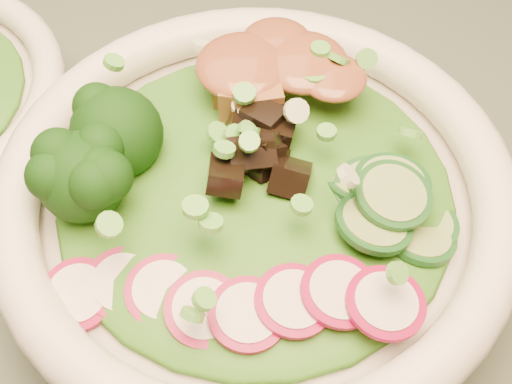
{
  "coord_description": "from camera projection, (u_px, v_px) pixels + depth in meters",
  "views": [
    {
      "loc": [
        -0.03,
        -0.2,
        1.15
      ],
      "look_at": [
        -0.05,
        0.04,
        0.82
      ],
      "focal_mm": 50.0,
      "sensor_mm": 36.0,
      "label": 1
    }
  ],
  "objects": [
    {
      "name": "salad_bowl",
      "position": [
        256.0,
        213.0,
        0.43
      ],
      "size": [
        0.31,
        0.31,
        0.08
      ],
      "rotation": [
        0.0,
        0.0,
        0.34
      ],
      "color": "white",
      "rests_on": "dining_table"
    },
    {
      "name": "lettuce_bed",
      "position": [
        256.0,
        191.0,
        0.42
      ],
      "size": [
        0.23,
        0.23,
        0.03
      ],
      "primitive_type": "ellipsoid",
      "color": "#215812",
      "rests_on": "salad_bowl"
    },
    {
      "name": "broccoli_florets",
      "position": [
        130.0,
        166.0,
        0.4
      ],
      "size": [
        0.11,
        0.11,
        0.05
      ],
      "primitive_type": null,
      "rotation": [
        0.0,
        0.0,
        0.34
      ],
      "color": "black",
      "rests_on": "salad_bowl"
    },
    {
      "name": "radish_slices",
      "position": [
        249.0,
        304.0,
        0.37
      ],
      "size": [
        0.13,
        0.08,
        0.02
      ],
      "primitive_type": null,
      "rotation": [
        0.0,
        0.0,
        0.34
      ],
      "color": "maroon",
      "rests_on": "salad_bowl"
    },
    {
      "name": "cucumber_slices",
      "position": [
        388.0,
        187.0,
        0.4
      ],
      "size": [
        0.1,
        0.1,
        0.04
      ],
      "primitive_type": null,
      "rotation": [
        0.0,
        0.0,
        0.34
      ],
      "color": "#97BC68",
      "rests_on": "salad_bowl"
    },
    {
      "name": "mushroom_heap",
      "position": [
        258.0,
        154.0,
        0.41
      ],
      "size": [
        0.1,
        0.1,
        0.05
      ],
      "primitive_type": null,
      "rotation": [
        0.0,
        0.0,
        0.34
      ],
      "color": "black",
      "rests_on": "salad_bowl"
    },
    {
      "name": "tofu_cubes",
      "position": [
        269.0,
        85.0,
        0.45
      ],
      "size": [
        0.12,
        0.1,
        0.04
      ],
      "primitive_type": null,
      "rotation": [
        0.0,
        0.0,
        0.34
      ],
      "color": "brown",
      "rests_on": "salad_bowl"
    },
    {
      "name": "peanut_sauce",
      "position": [
        270.0,
        68.0,
        0.43
      ],
      "size": [
        0.08,
        0.06,
        0.02
      ],
      "primitive_type": "ellipsoid",
      "color": "brown",
      "rests_on": "tofu_cubes"
    },
    {
      "name": "scallion_garnish",
      "position": [
        256.0,
        161.0,
        0.39
      ],
      "size": [
        0.22,
        0.22,
        0.03
      ],
      "primitive_type": null,
      "color": "#5EBB42",
      "rests_on": "salad_bowl"
    }
  ]
}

